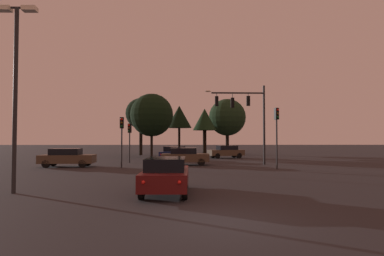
{
  "coord_description": "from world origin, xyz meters",
  "views": [
    {
      "loc": [
        -1.06,
        -8.76,
        2.34
      ],
      "look_at": [
        -0.49,
        19.59,
        3.3
      ],
      "focal_mm": 29.3,
      "sensor_mm": 36.0,
      "label": 1
    }
  ],
  "objects_px": {
    "car_far_lane": "(226,152)",
    "parking_lot_lamp_post": "(16,74)",
    "traffic_light_median": "(130,135)",
    "car_nearside_lane": "(166,175)",
    "tree_lot_edge": "(227,117)",
    "car_parked_lot": "(175,153)",
    "tree_left_far": "(141,114)",
    "traffic_light_corner_right": "(277,126)",
    "car_crossing_left": "(67,157)",
    "tree_right_cluster": "(205,120)",
    "car_crossing_right": "(185,156)",
    "traffic_light_corner_left": "(122,132)",
    "traffic_signal_mast_arm": "(246,110)",
    "tree_center_horizon": "(152,115)",
    "tree_behind_sign": "(179,117)"
  },
  "relations": [
    {
      "from": "car_crossing_right",
      "to": "tree_lot_edge",
      "type": "bearing_deg",
      "value": 71.78
    },
    {
      "from": "traffic_light_corner_left",
      "to": "car_nearside_lane",
      "type": "relative_size",
      "value": 0.92
    },
    {
      "from": "traffic_light_corner_left",
      "to": "traffic_light_median",
      "type": "height_order",
      "value": "traffic_light_corner_left"
    },
    {
      "from": "traffic_signal_mast_arm",
      "to": "tree_behind_sign",
      "type": "relative_size",
      "value": 0.93
    },
    {
      "from": "car_nearside_lane",
      "to": "car_parked_lot",
      "type": "distance_m",
      "value": 19.68
    },
    {
      "from": "car_nearside_lane",
      "to": "traffic_light_median",
      "type": "bearing_deg",
      "value": 105.19
    },
    {
      "from": "tree_right_cluster",
      "to": "tree_lot_edge",
      "type": "distance_m",
      "value": 4.94
    },
    {
      "from": "tree_behind_sign",
      "to": "tree_left_far",
      "type": "distance_m",
      "value": 8.12
    },
    {
      "from": "car_far_lane",
      "to": "parking_lot_lamp_post",
      "type": "xyz_separation_m",
      "value": [
        -12.19,
        -23.78,
        4.32
      ]
    },
    {
      "from": "tree_behind_sign",
      "to": "parking_lot_lamp_post",
      "type": "bearing_deg",
      "value": -99.62
    },
    {
      "from": "car_crossing_right",
      "to": "parking_lot_lamp_post",
      "type": "height_order",
      "value": "parking_lot_lamp_post"
    },
    {
      "from": "traffic_light_corner_right",
      "to": "tree_lot_edge",
      "type": "bearing_deg",
      "value": 91.8
    },
    {
      "from": "car_far_lane",
      "to": "parking_lot_lamp_post",
      "type": "bearing_deg",
      "value": -117.15
    },
    {
      "from": "car_far_lane",
      "to": "tree_behind_sign",
      "type": "bearing_deg",
      "value": 113.78
    },
    {
      "from": "tree_left_far",
      "to": "parking_lot_lamp_post",
      "type": "bearing_deg",
      "value": -91.81
    },
    {
      "from": "car_crossing_left",
      "to": "tree_right_cluster",
      "type": "xyz_separation_m",
      "value": [
        12.44,
        17.66,
        4.15
      ]
    },
    {
      "from": "traffic_light_corner_left",
      "to": "tree_center_horizon",
      "type": "bearing_deg",
      "value": 86.81
    },
    {
      "from": "tree_behind_sign",
      "to": "car_far_lane",
      "type": "bearing_deg",
      "value": -66.22
    },
    {
      "from": "car_crossing_right",
      "to": "car_far_lane",
      "type": "bearing_deg",
      "value": 62.88
    },
    {
      "from": "traffic_light_corner_right",
      "to": "car_crossing_left",
      "type": "distance_m",
      "value": 17.13
    },
    {
      "from": "car_far_lane",
      "to": "car_nearside_lane",
      "type": "bearing_deg",
      "value": -103.37
    },
    {
      "from": "traffic_light_corner_left",
      "to": "tree_right_cluster",
      "type": "relative_size",
      "value": 0.62
    },
    {
      "from": "tree_lot_edge",
      "to": "car_parked_lot",
      "type": "bearing_deg",
      "value": -118.05
    },
    {
      "from": "car_crossing_right",
      "to": "tree_left_far",
      "type": "bearing_deg",
      "value": 110.52
    },
    {
      "from": "traffic_light_corner_left",
      "to": "car_parked_lot",
      "type": "xyz_separation_m",
      "value": [
        3.99,
        8.01,
        -2.09
      ]
    },
    {
      "from": "car_far_lane",
      "to": "tree_lot_edge",
      "type": "bearing_deg",
      "value": 81.58
    },
    {
      "from": "parking_lot_lamp_post",
      "to": "tree_right_cluster",
      "type": "xyz_separation_m",
      "value": [
        10.0,
        30.17,
        -0.17
      ]
    },
    {
      "from": "traffic_light_corner_left",
      "to": "parking_lot_lamp_post",
      "type": "relative_size",
      "value": 0.5
    },
    {
      "from": "traffic_light_median",
      "to": "traffic_light_corner_left",
      "type": "bearing_deg",
      "value": -86.41
    },
    {
      "from": "traffic_light_median",
      "to": "tree_left_far",
      "type": "relative_size",
      "value": 0.47
    },
    {
      "from": "tree_center_horizon",
      "to": "traffic_light_corner_right",
      "type": "bearing_deg",
      "value": -54.33
    },
    {
      "from": "traffic_signal_mast_arm",
      "to": "tree_right_cluster",
      "type": "relative_size",
      "value": 1.09
    },
    {
      "from": "tree_behind_sign",
      "to": "tree_center_horizon",
      "type": "distance_m",
      "value": 11.56
    },
    {
      "from": "traffic_light_median",
      "to": "car_nearside_lane",
      "type": "xyz_separation_m",
      "value": [
        4.62,
        -17.02,
        -1.91
      ]
    },
    {
      "from": "traffic_light_corner_right",
      "to": "tree_center_horizon",
      "type": "relative_size",
      "value": 0.59
    },
    {
      "from": "tree_left_far",
      "to": "tree_center_horizon",
      "type": "relative_size",
      "value": 1.01
    },
    {
      "from": "car_parked_lot",
      "to": "parking_lot_lamp_post",
      "type": "distance_m",
      "value": 20.98
    },
    {
      "from": "tree_left_far",
      "to": "tree_lot_edge",
      "type": "xyz_separation_m",
      "value": [
        12.65,
        2.44,
        -0.35
      ]
    },
    {
      "from": "car_crossing_left",
      "to": "car_far_lane",
      "type": "distance_m",
      "value": 18.47
    },
    {
      "from": "car_nearside_lane",
      "to": "car_far_lane",
      "type": "bearing_deg",
      "value": 76.63
    },
    {
      "from": "traffic_light_corner_right",
      "to": "tree_lot_edge",
      "type": "height_order",
      "value": "tree_lot_edge"
    },
    {
      "from": "car_crossing_left",
      "to": "car_crossing_right",
      "type": "height_order",
      "value": "same"
    },
    {
      "from": "traffic_light_median",
      "to": "tree_lot_edge",
      "type": "xyz_separation_m",
      "value": [
        11.73,
        16.56,
        2.82
      ]
    },
    {
      "from": "car_parked_lot",
      "to": "car_nearside_lane",
      "type": "bearing_deg",
      "value": -89.14
    },
    {
      "from": "tree_center_horizon",
      "to": "tree_right_cluster",
      "type": "bearing_deg",
      "value": 30.43
    },
    {
      "from": "traffic_light_corner_right",
      "to": "car_crossing_right",
      "type": "relative_size",
      "value": 1.11
    },
    {
      "from": "traffic_light_median",
      "to": "car_crossing_right",
      "type": "bearing_deg",
      "value": -26.78
    },
    {
      "from": "parking_lot_lamp_post",
      "to": "tree_right_cluster",
      "type": "relative_size",
      "value": 1.23
    },
    {
      "from": "car_far_lane",
      "to": "tree_center_horizon",
      "type": "bearing_deg",
      "value": 165.9
    },
    {
      "from": "traffic_signal_mast_arm",
      "to": "tree_right_cluster",
      "type": "xyz_separation_m",
      "value": [
        -2.82,
        15.61,
        0.03
      ]
    }
  ]
}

